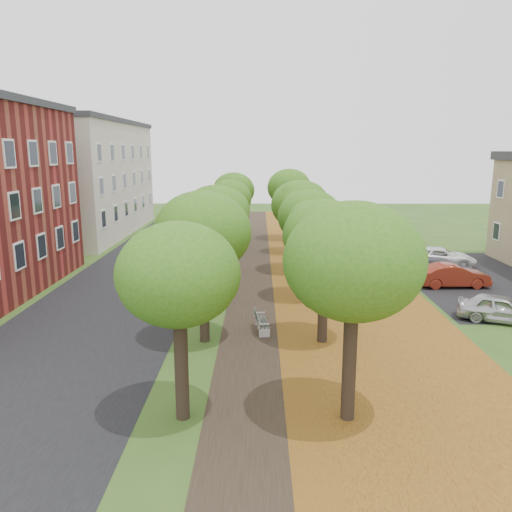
{
  "coord_description": "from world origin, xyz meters",
  "views": [
    {
      "loc": [
        0.03,
        -13.28,
        7.66
      ],
      "look_at": [
        -0.14,
        11.02,
        2.5
      ],
      "focal_mm": 35.0,
      "sensor_mm": 36.0,
      "label": 1
    }
  ],
  "objects_px": {
    "car_grey": "(442,270)",
    "car_white": "(441,257)",
    "bench": "(261,322)",
    "car_silver": "(501,308)",
    "car_red": "(453,276)"
  },
  "relations": [
    {
      "from": "bench",
      "to": "car_silver",
      "type": "bearing_deg",
      "value": -90.21
    },
    {
      "from": "bench",
      "to": "car_red",
      "type": "distance_m",
      "value": 13.15
    },
    {
      "from": "car_silver",
      "to": "car_red",
      "type": "relative_size",
      "value": 0.92
    },
    {
      "from": "car_grey",
      "to": "bench",
      "type": "bearing_deg",
      "value": 143.17
    },
    {
      "from": "car_grey",
      "to": "car_white",
      "type": "xyz_separation_m",
      "value": [
        1.3,
        3.81,
        -0.04
      ]
    },
    {
      "from": "car_silver",
      "to": "car_white",
      "type": "xyz_separation_m",
      "value": [
        1.3,
        11.22,
        -0.01
      ]
    },
    {
      "from": "car_grey",
      "to": "car_silver",
      "type": "bearing_deg",
      "value": -165.35
    },
    {
      "from": "car_red",
      "to": "car_grey",
      "type": "distance_m",
      "value": 1.44
    },
    {
      "from": "bench",
      "to": "car_silver",
      "type": "xyz_separation_m",
      "value": [
        10.9,
        1.27,
        0.22
      ]
    },
    {
      "from": "car_white",
      "to": "car_red",
      "type": "bearing_deg",
      "value": 178.81
    },
    {
      "from": "car_grey",
      "to": "car_white",
      "type": "distance_m",
      "value": 4.02
    },
    {
      "from": "bench",
      "to": "car_white",
      "type": "xyz_separation_m",
      "value": [
        12.2,
        12.49,
        0.21
      ]
    },
    {
      "from": "car_silver",
      "to": "car_white",
      "type": "distance_m",
      "value": 11.29
    },
    {
      "from": "bench",
      "to": "car_grey",
      "type": "bearing_deg",
      "value": -58.35
    },
    {
      "from": "bench",
      "to": "car_silver",
      "type": "height_order",
      "value": "car_silver"
    }
  ]
}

